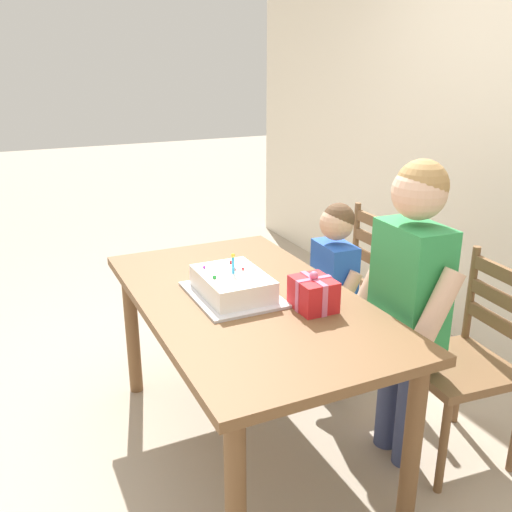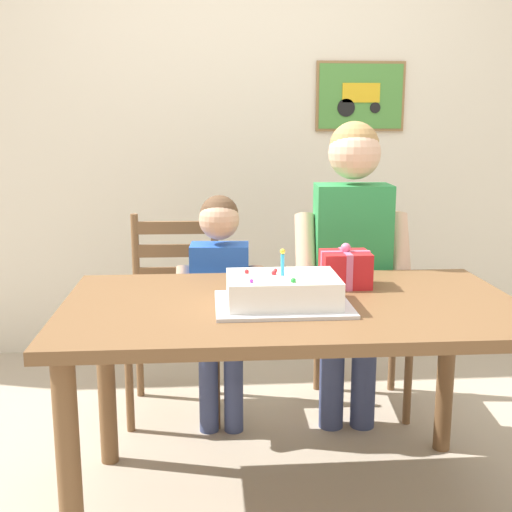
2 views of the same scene
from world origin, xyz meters
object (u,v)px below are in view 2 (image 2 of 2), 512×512
Objects in this scene: dining_table at (292,329)px; gift_box_red_large at (345,269)px; birthday_cake at (283,292)px; child_older at (352,247)px; chair_left at (175,314)px; chair_right at (361,310)px; child_younger at (220,292)px.

gift_box_red_large is at bearing 41.00° from dining_table.
birthday_cake reaches higher than gift_box_red_large.
child_older is (0.33, 0.59, 0.17)m from dining_table.
child_older reaches higher than gift_box_red_large.
dining_table is at bearing 53.20° from birthday_cake.
chair_right is at bearing -0.01° from chair_left.
child_older reaches higher than child_younger.
gift_box_red_large is 0.63m from child_younger.
birthday_cake reaches higher than dining_table.
chair_left is at bearing 117.43° from dining_table.
child_older is at bearing -0.07° from child_younger.
chair_left reaches higher than dining_table.
child_older is (0.11, 0.40, 0.00)m from gift_box_red_large.
child_younger is (-0.68, -0.26, 0.17)m from chair_right.
child_older is at bearing -18.53° from chair_left.
chair_left is 0.89m from child_older.
chair_left and chair_right have the same top height.
birthday_cake is at bearing -73.18° from child_younger.
child_younger is at bearing 179.93° from child_older.
dining_table is 0.16m from birthday_cake.
birthday_cake is 1.07m from chair_right.
child_younger is at bearing 111.44° from dining_table.
dining_table is at bearing -68.56° from child_younger.
gift_box_red_large is at bearing 43.15° from birthday_cake.
child_older is 0.59m from child_younger.
birthday_cake is at bearing -118.25° from chair_right.
child_younger is at bearing 106.82° from birthday_cake.
chair_right is (0.88, -0.00, 0.00)m from chair_left.
chair_left is at bearing 135.26° from gift_box_red_large.
dining_table is 3.49× the size of birthday_cake.
dining_table is at bearing -139.00° from gift_box_red_large.
child_younger is (-0.19, 0.64, -0.17)m from birthday_cake.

